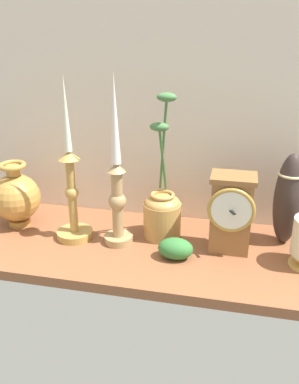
{
  "coord_description": "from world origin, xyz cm",
  "views": [
    {
      "loc": [
        21.4,
        -86.95,
        51.01
      ],
      "look_at": [
        2.2,
        0.0,
        14.0
      ],
      "focal_mm": 39.28,
      "sensor_mm": 36.0,
      "label": 1
    }
  ],
  "objects_px": {
    "mantel_clock": "(231,212)",
    "brass_vase_bulbous": "(16,197)",
    "brass_vase_jar": "(162,210)",
    "tall_ceramic_vase": "(288,199)",
    "candlestick_tall_left": "(72,193)",
    "candlestick_tall_center": "(118,186)"
  },
  "relations": [
    {
      "from": "candlestick_tall_left",
      "to": "brass_vase_bulbous",
      "type": "xyz_separation_m",
      "value": [
        -0.17,
        0.03,
        -0.04
      ]
    },
    {
      "from": "brass_vase_bulbous",
      "to": "brass_vase_jar",
      "type": "xyz_separation_m",
      "value": [
        0.38,
        0.02,
        -0.01
      ]
    },
    {
      "from": "candlestick_tall_left",
      "to": "tall_ceramic_vase",
      "type": "distance_m",
      "value": 0.52
    },
    {
      "from": "mantel_clock",
      "to": "brass_vase_bulbous",
      "type": "height_order",
      "value": "mantel_clock"
    },
    {
      "from": "candlestick_tall_left",
      "to": "candlestick_tall_center",
      "type": "xyz_separation_m",
      "value": [
        0.11,
        0.0,
        0.03
      ]
    },
    {
      "from": "candlestick_tall_left",
      "to": "candlestick_tall_center",
      "type": "height_order",
      "value": "candlestick_tall_center"
    },
    {
      "from": "mantel_clock",
      "to": "candlestick_tall_left",
      "type": "relative_size",
      "value": 0.46
    },
    {
      "from": "candlestick_tall_left",
      "to": "brass_vase_jar",
      "type": "bearing_deg",
      "value": 13.43
    },
    {
      "from": "candlestick_tall_left",
      "to": "tall_ceramic_vase",
      "type": "height_order",
      "value": "candlestick_tall_left"
    },
    {
      "from": "brass_vase_jar",
      "to": "tall_ceramic_vase",
      "type": "relative_size",
      "value": 1.6
    },
    {
      "from": "candlestick_tall_left",
      "to": "brass_vase_jar",
      "type": "distance_m",
      "value": 0.22
    },
    {
      "from": "mantel_clock",
      "to": "brass_vase_bulbous",
      "type": "distance_m",
      "value": 0.55
    },
    {
      "from": "candlestick_tall_center",
      "to": "brass_vase_jar",
      "type": "distance_m",
      "value": 0.13
    },
    {
      "from": "candlestick_tall_center",
      "to": "tall_ceramic_vase",
      "type": "height_order",
      "value": "candlestick_tall_center"
    },
    {
      "from": "candlestick_tall_center",
      "to": "tall_ceramic_vase",
      "type": "relative_size",
      "value": 1.79
    },
    {
      "from": "brass_vase_bulbous",
      "to": "tall_ceramic_vase",
      "type": "distance_m",
      "value": 0.68
    },
    {
      "from": "tall_ceramic_vase",
      "to": "candlestick_tall_left",
      "type": "bearing_deg",
      "value": -170.53
    },
    {
      "from": "brass_vase_bulbous",
      "to": "brass_vase_jar",
      "type": "height_order",
      "value": "brass_vase_jar"
    },
    {
      "from": "brass_vase_jar",
      "to": "brass_vase_bulbous",
      "type": "bearing_deg",
      "value": -177.28
    },
    {
      "from": "tall_ceramic_vase",
      "to": "brass_vase_jar",
      "type": "bearing_deg",
      "value": -173.44
    },
    {
      "from": "mantel_clock",
      "to": "candlestick_tall_center",
      "type": "xyz_separation_m",
      "value": [
        -0.27,
        -0.02,
        0.05
      ]
    },
    {
      "from": "brass_vase_jar",
      "to": "tall_ceramic_vase",
      "type": "bearing_deg",
      "value": 6.56
    }
  ]
}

